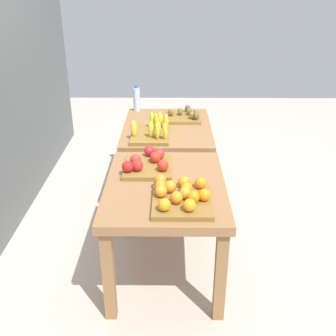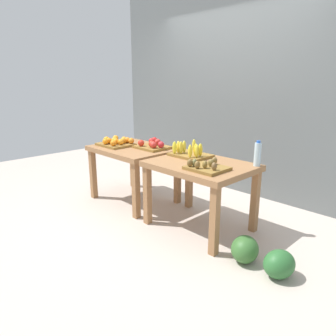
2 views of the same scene
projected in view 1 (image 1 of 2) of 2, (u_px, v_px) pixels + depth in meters
ground_plane at (167, 226)px, 3.51m from camera, size 8.00×8.00×0.00m
display_table_left at (165, 197)px, 2.74m from camera, size 1.04×0.80×0.72m
display_table_right at (167, 137)px, 3.75m from camera, size 1.04×0.80×0.72m
orange_bin at (181, 195)px, 2.46m from camera, size 0.44×0.36×0.11m
apple_bin at (148, 163)px, 2.88m from camera, size 0.41×0.35×0.11m
banana_crate at (152, 131)px, 3.44m from camera, size 0.44×0.32×0.17m
kiwi_bin at (184, 116)px, 3.87m from camera, size 0.36×0.32×0.10m
water_bottle at (137, 99)px, 4.07m from camera, size 0.07×0.07×0.26m
watermelon_pile at (188, 149)px, 4.75m from camera, size 0.62×0.34×0.24m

